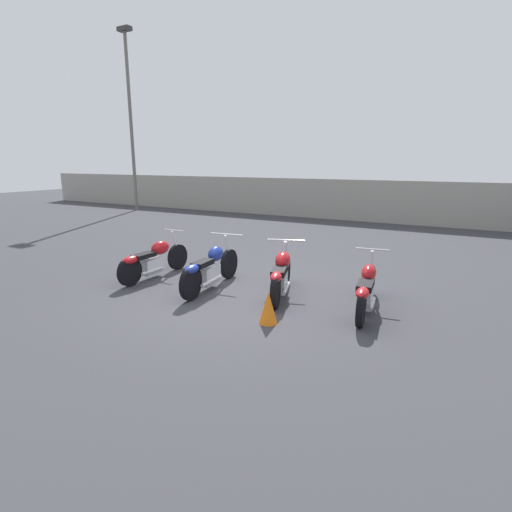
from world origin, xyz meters
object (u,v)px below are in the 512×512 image
at_px(motorcycle_slot_1, 210,268).
at_px(traffic_cone_near, 268,307).
at_px(light_pole_left, 130,108).
at_px(motorcycle_slot_0, 154,260).
at_px(motorcycle_slot_2, 281,274).
at_px(motorcycle_slot_3, 367,288).

relative_size(motorcycle_slot_1, traffic_cone_near, 4.15).
bearing_deg(light_pole_left, motorcycle_slot_0, -43.26).
relative_size(motorcycle_slot_2, motorcycle_slot_3, 0.92).
xyz_separation_m(motorcycle_slot_2, traffic_cone_near, (0.39, -1.28, -0.17)).
relative_size(light_pole_left, motorcycle_slot_3, 4.19).
xyz_separation_m(motorcycle_slot_0, motorcycle_slot_1, (1.54, -0.05, 0.01)).
relative_size(motorcycle_slot_3, traffic_cone_near, 3.97).
relative_size(light_pole_left, motorcycle_slot_0, 4.18).
bearing_deg(motorcycle_slot_2, motorcycle_slot_0, 167.60).
distance_m(motorcycle_slot_0, motorcycle_slot_3, 4.57).
bearing_deg(motorcycle_slot_3, traffic_cone_near, -141.03).
bearing_deg(motorcycle_slot_2, traffic_cone_near, -90.14).
relative_size(light_pole_left, motorcycle_slot_1, 4.01).
height_order(motorcycle_slot_0, motorcycle_slot_2, motorcycle_slot_2).
height_order(light_pole_left, traffic_cone_near, light_pole_left).
distance_m(motorcycle_slot_0, motorcycle_slot_1, 1.54).
distance_m(motorcycle_slot_0, motorcycle_slot_2, 2.97).
xyz_separation_m(light_pole_left, motorcycle_slot_3, (14.13, -8.77, -4.66)).
xyz_separation_m(motorcycle_slot_3, traffic_cone_near, (-1.21, -1.28, -0.14)).
height_order(motorcycle_slot_2, motorcycle_slot_3, motorcycle_slot_2).
bearing_deg(motorcycle_slot_2, motorcycle_slot_1, 174.30).
bearing_deg(motorcycle_slot_3, motorcycle_slot_0, 175.19).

